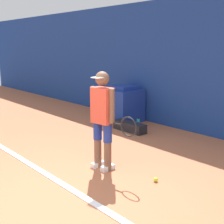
{
  "coord_description": "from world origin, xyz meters",
  "views": [
    {
      "loc": [
        3.18,
        -1.85,
        1.98
      ],
      "look_at": [
        -0.52,
        1.38,
        0.91
      ],
      "focal_mm": 50.0,
      "sensor_mm": 36.0,
      "label": 1
    }
  ],
  "objects": [
    {
      "name": "water_bottle",
      "position": [
        -1.96,
        3.49,
        0.11
      ],
      "size": [
        0.08,
        0.08,
        0.23
      ],
      "color": "#33ADD6",
      "rests_on": "ground_plane"
    },
    {
      "name": "court_baseline",
      "position": [
        0.0,
        0.36,
        0.01
      ],
      "size": [
        21.6,
        0.1,
        0.01
      ],
      "color": "white",
      "rests_on": "ground_plane"
    },
    {
      "name": "equipment_bag",
      "position": [
        -1.84,
        3.09,
        0.11
      ],
      "size": [
        0.87,
        0.26,
        0.21
      ],
      "color": "black",
      "rests_on": "ground_plane"
    },
    {
      "name": "tennis_player",
      "position": [
        -0.5,
        1.18,
        0.87
      ],
      "size": [
        0.92,
        0.3,
        1.58
      ],
      "rotation": [
        0.0,
        0.0,
        0.12
      ],
      "color": "brown",
      "rests_on": "ground_plane"
    },
    {
      "name": "tennis_ball",
      "position": [
        0.39,
        1.45,
        0.03
      ],
      "size": [
        0.07,
        0.07,
        0.07
      ],
      "color": "#D1E533",
      "rests_on": "ground_plane"
    },
    {
      "name": "ground_plane",
      "position": [
        0.0,
        0.0,
        0.0
      ],
      "size": [
        24.0,
        24.0,
        0.0
      ],
      "primitive_type": "plane",
      "color": "#B76642"
    },
    {
      "name": "covered_chair",
      "position": [
        -2.64,
        3.66,
        0.45
      ],
      "size": [
        0.79,
        0.81,
        0.94
      ],
      "color": "navy",
      "rests_on": "ground_plane"
    }
  ]
}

